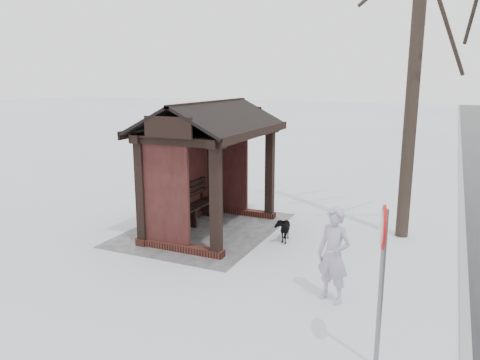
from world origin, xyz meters
name	(u,v)px	position (x,y,z in m)	size (l,w,h in m)	color
ground	(212,231)	(0.00, 0.00, 0.00)	(120.00, 120.00, 0.00)	silver
kerb	(463,268)	(0.00, 5.50, 0.01)	(120.00, 0.15, 0.06)	gray
trampled_patch	(205,229)	(0.00, -0.20, 0.01)	(4.20, 3.20, 0.02)	gray
bus_shelter	(205,141)	(0.00, -0.16, 2.17)	(3.60, 2.40, 3.09)	#3D1D16
pedestrian	(334,255)	(2.37, 3.50, 0.80)	(0.58, 0.38, 1.60)	#AC9FBB
dog	(283,228)	(-0.03, 1.78, 0.29)	(0.31, 0.69, 0.58)	black
road_sign	(382,251)	(3.93, 4.43, 1.56)	(0.54, 0.14, 2.14)	slate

